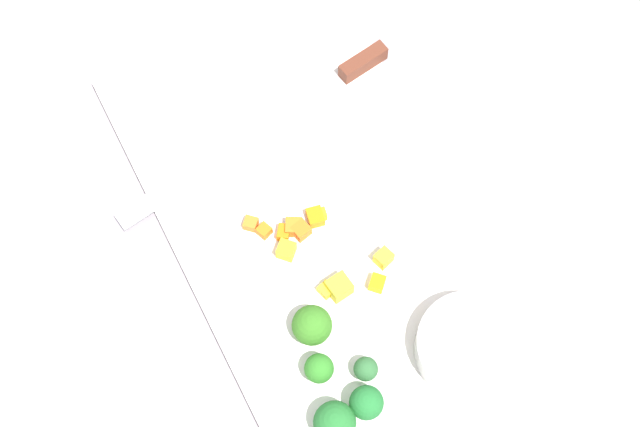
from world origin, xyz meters
The scene contains 21 objects.
ground_plane centered at (0.00, 0.00, 0.00)m, with size 4.00×4.00×0.00m, color gray.
cutting_board centered at (0.00, 0.00, 0.01)m, with size 0.54×0.31×0.01m, color white.
prep_bowl centered at (-0.20, -0.06, 0.03)m, with size 0.11×0.11×0.03m, color #BDBBBE.
chef_knife centered at (0.13, -0.04, 0.02)m, with size 0.07×0.36×0.02m.
carrot_dice_0 centered at (0.01, 0.06, 0.02)m, with size 0.01×0.01×0.01m, color orange.
carrot_dice_1 centered at (0.00, 0.04, 0.02)m, with size 0.01×0.02×0.01m, color orange.
carrot_dice_2 centered at (-0.01, 0.03, 0.02)m, with size 0.02×0.02×0.02m, color orange.
carrot_dice_3 centered at (0.00, 0.03, 0.02)m, with size 0.02×0.02×0.02m, color orange.
carrot_dice_4 centered at (0.03, 0.07, 0.02)m, with size 0.01×0.01×0.01m, color orange.
carrot_dice_5 centered at (0.00, 0.01, 0.02)m, with size 0.02×0.02×0.01m, color orange.
pepper_dice_0 centered at (-0.08, 0.03, 0.02)m, with size 0.01×0.01×0.01m, color yellow.
pepper_dice_1 centered at (-0.07, -0.04, 0.02)m, with size 0.02×0.02×0.02m, color yellow.
pepper_dice_2 centered at (-0.08, 0.02, 0.02)m, with size 0.02×0.02×0.02m, color yellow.
pepper_dice_3 centered at (0.00, 0.00, 0.02)m, with size 0.01×0.01×0.01m, color yellow.
pepper_dice_4 centered at (-0.10, -0.02, 0.02)m, with size 0.02×0.01×0.01m, color yellow.
pepper_dice_5 centered at (-0.02, 0.05, 0.02)m, with size 0.02×0.02×0.02m, color yellow.
broccoli_floret_0 centered at (-0.15, 0.08, 0.03)m, with size 0.03×0.03×0.04m.
broccoli_floret_1 centered at (-0.20, 0.09, 0.03)m, with size 0.04×0.04×0.04m.
broccoli_floret_2 centered at (-0.20, 0.05, 0.04)m, with size 0.03×0.03×0.04m.
broccoli_floret_3 centered at (-0.11, 0.06, 0.03)m, with size 0.04×0.04×0.04m.
broccoli_floret_4 centered at (-0.17, 0.04, 0.03)m, with size 0.02×0.02×0.03m.
Camera 1 is at (-0.31, 0.16, 0.87)m, focal length 48.43 mm.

